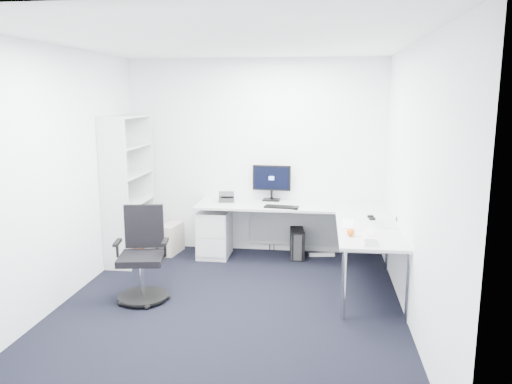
# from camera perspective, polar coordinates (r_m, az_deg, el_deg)

# --- Properties ---
(ground) EXTENTS (4.20, 4.20, 0.00)m
(ground) POSITION_cam_1_polar(r_m,az_deg,el_deg) (5.35, -3.14, -13.22)
(ground) COLOR black
(ceiling) EXTENTS (4.20, 4.20, 0.00)m
(ceiling) POSITION_cam_1_polar(r_m,az_deg,el_deg) (4.91, -3.48, 16.88)
(ceiling) COLOR white
(wall_back) EXTENTS (3.60, 0.02, 2.70)m
(wall_back) POSITION_cam_1_polar(r_m,az_deg,el_deg) (7.01, -0.10, 4.05)
(wall_back) COLOR white
(wall_back) RESTS_ON ground
(wall_front) EXTENTS (3.60, 0.02, 2.70)m
(wall_front) POSITION_cam_1_polar(r_m,az_deg,el_deg) (2.97, -10.91, -5.65)
(wall_front) COLOR white
(wall_front) RESTS_ON ground
(wall_left) EXTENTS (0.02, 4.20, 2.70)m
(wall_left) POSITION_cam_1_polar(r_m,az_deg,el_deg) (5.58, -21.79, 1.50)
(wall_left) COLOR white
(wall_left) RESTS_ON ground
(wall_right) EXTENTS (0.02, 4.20, 2.70)m
(wall_right) POSITION_cam_1_polar(r_m,az_deg,el_deg) (4.95, 17.62, 0.66)
(wall_right) COLOR white
(wall_right) RESTS_ON ground
(l_desk) EXTENTS (2.58, 1.44, 0.75)m
(l_desk) POSITION_cam_1_polar(r_m,az_deg,el_deg) (6.47, 3.94, -5.37)
(l_desk) COLOR #B6B8B8
(l_desk) RESTS_ON ground
(drawer_pedestal) EXTENTS (0.42, 0.52, 0.64)m
(drawer_pedestal) POSITION_cam_1_polar(r_m,az_deg,el_deg) (6.93, -4.77, -4.74)
(drawer_pedestal) COLOR #B6B8B8
(drawer_pedestal) RESTS_ON ground
(bookshelf) EXTENTS (0.38, 0.97, 1.95)m
(bookshelf) POSITION_cam_1_polar(r_m,az_deg,el_deg) (6.86, -14.42, 0.36)
(bookshelf) COLOR silver
(bookshelf) RESTS_ON ground
(task_chair) EXTENTS (0.66, 0.66, 1.02)m
(task_chair) POSITION_cam_1_polar(r_m,az_deg,el_deg) (5.52, -12.95, -7.09)
(task_chair) COLOR black
(task_chair) RESTS_ON ground
(black_pc_tower) EXTENTS (0.22, 0.42, 0.39)m
(black_pc_tower) POSITION_cam_1_polar(r_m,az_deg,el_deg) (6.91, 4.73, -5.87)
(black_pc_tower) COLOR black
(black_pc_tower) RESTS_ON ground
(beige_pc_tower) EXTENTS (0.27, 0.46, 0.42)m
(beige_pc_tower) POSITION_cam_1_polar(r_m,az_deg,el_deg) (7.17, -9.63, -5.26)
(beige_pc_tower) COLOR #BDB3A1
(beige_pc_tower) RESTS_ON ground
(power_strip) EXTENTS (0.36, 0.12, 0.04)m
(power_strip) POSITION_cam_1_polar(r_m,az_deg,el_deg) (7.04, 7.53, -7.11)
(power_strip) COLOR white
(power_strip) RESTS_ON ground
(monitor) EXTENTS (0.54, 0.20, 0.51)m
(monitor) POSITION_cam_1_polar(r_m,az_deg,el_deg) (6.92, 1.78, 1.09)
(monitor) COLOR black
(monitor) RESTS_ON l_desk
(black_keyboard) EXTENTS (0.46, 0.21, 0.02)m
(black_keyboard) POSITION_cam_1_polar(r_m,az_deg,el_deg) (6.52, 2.92, -1.71)
(black_keyboard) COLOR black
(black_keyboard) RESTS_ON l_desk
(mouse) EXTENTS (0.07, 0.10, 0.03)m
(mouse) POSITION_cam_1_polar(r_m,az_deg,el_deg) (6.44, 4.53, -1.84)
(mouse) COLOR black
(mouse) RESTS_ON l_desk
(desk_phone) EXTENTS (0.24, 0.24, 0.14)m
(desk_phone) POSITION_cam_1_polar(r_m,az_deg,el_deg) (6.90, -3.38, -0.49)
(desk_phone) COLOR #29292C
(desk_phone) RESTS_ON l_desk
(laptop) EXTENTS (0.37, 0.36, 0.23)m
(laptop) POSITION_cam_1_polar(r_m,az_deg,el_deg) (5.79, 14.44, -2.60)
(laptop) COLOR silver
(laptop) RESTS_ON l_desk
(white_keyboard) EXTENTS (0.15, 0.45, 0.01)m
(white_keyboard) POSITION_cam_1_polar(r_m,az_deg,el_deg) (5.77, 10.47, -3.59)
(white_keyboard) COLOR white
(white_keyboard) RESTS_ON l_desk
(headphones) EXTENTS (0.13, 0.19, 0.05)m
(headphones) POSITION_cam_1_polar(r_m,az_deg,el_deg) (6.09, 13.06, -2.78)
(headphones) COLOR black
(headphones) RESTS_ON l_desk
(orange_fruit) EXTENTS (0.08, 0.08, 0.08)m
(orange_fruit) POSITION_cam_1_polar(r_m,az_deg,el_deg) (5.29, 10.78, -4.54)
(orange_fruit) COLOR orange
(orange_fruit) RESTS_ON l_desk
(tissue_box) EXTENTS (0.13, 0.23, 0.08)m
(tissue_box) POSITION_cam_1_polar(r_m,az_deg,el_deg) (5.07, 12.75, -5.33)
(tissue_box) COLOR white
(tissue_box) RESTS_ON l_desk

